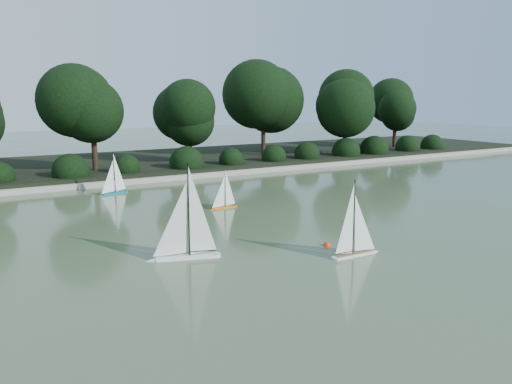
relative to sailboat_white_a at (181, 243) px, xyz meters
The scene contains 10 objects.
ground 3.90m from the sailboat_white_a, ahead, with size 80.00×80.00×0.00m, color #3B4B2D.
pond_coping 9.32m from the sailboat_white_a, 65.57° to the left, with size 40.00×0.35×0.18m, color gray.
far_bank 13.07m from the sailboat_white_a, 72.84° to the left, with size 40.00×8.00×0.30m, color black.
tree_line 12.27m from the sailboat_white_a, 65.03° to the left, with size 26.31×3.93×4.39m.
shrub_hedge 10.15m from the sailboat_white_a, 67.67° to the left, with size 29.10×1.10×1.10m.
sailboat_white_a is the anchor object (origin of this frame).
sailboat_white_b 3.35m from the sailboat_white_a, 26.61° to the right, with size 1.14×0.21×1.55m.
sailboat_orange 4.29m from the sailboat_white_a, 52.98° to the left, with size 0.87×0.19×1.18m.
sailboat_teal 7.00m from the sailboat_white_a, 85.38° to the left, with size 1.01×0.41×1.38m.
race_buoy 2.97m from the sailboat_white_a, 14.02° to the right, with size 0.16×0.16×0.16m, color red.
Camera 1 is at (-7.17, -7.84, 2.97)m, focal length 35.00 mm.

